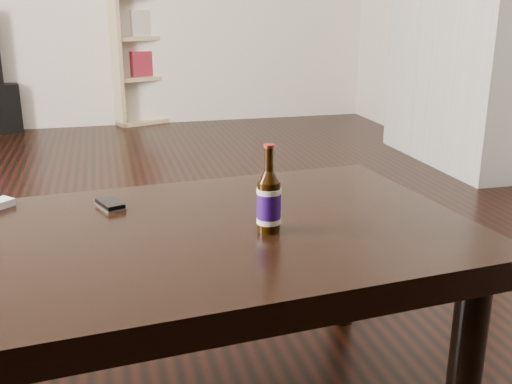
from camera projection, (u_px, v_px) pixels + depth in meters
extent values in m
cube|color=black|center=(66.00, 278.00, 2.30)|extent=(5.00, 6.00, 0.01)
cube|color=tan|center=(111.00, 39.00, 4.93)|extent=(0.16, 0.34, 1.44)
cube|color=tan|center=(189.00, 36.00, 5.34)|extent=(0.16, 0.34, 1.44)
cube|color=tan|center=(156.00, 118.00, 5.35)|extent=(0.85, 0.61, 0.03)
cube|color=tan|center=(143.00, 36.00, 5.26)|extent=(0.73, 0.32, 1.44)
cube|color=tan|center=(153.00, 76.00, 5.23)|extent=(0.78, 0.56, 0.03)
cube|color=tan|center=(151.00, 37.00, 5.13)|extent=(0.78, 0.56, 0.03)
cube|color=maroon|center=(142.00, 63.00, 5.12)|extent=(0.33, 0.30, 0.21)
cube|color=navy|center=(167.00, 63.00, 5.26)|extent=(0.25, 0.27, 0.19)
cube|color=#B8B1A1|center=(146.00, 23.00, 5.05)|extent=(0.39, 0.33, 0.21)
cube|color=black|center=(184.00, 245.00, 1.38)|extent=(1.41, 0.90, 0.07)
cylinder|color=black|center=(466.00, 361.00, 1.37)|extent=(0.08, 0.08, 0.44)
cylinder|color=black|center=(343.00, 260.00, 1.91)|extent=(0.08, 0.08, 0.44)
cylinder|color=black|center=(269.00, 207.00, 1.35)|extent=(0.06, 0.06, 0.12)
cylinder|color=#1F074B|center=(269.00, 206.00, 1.35)|extent=(0.06, 0.06, 0.07)
cylinder|color=beige|center=(269.00, 191.00, 1.34)|extent=(0.06, 0.06, 0.01)
cylinder|color=beige|center=(269.00, 220.00, 1.36)|extent=(0.06, 0.06, 0.01)
cone|color=black|center=(269.00, 176.00, 1.33)|extent=(0.06, 0.06, 0.03)
cylinder|color=black|center=(269.00, 159.00, 1.32)|extent=(0.02, 0.02, 0.05)
cylinder|color=maroon|center=(269.00, 146.00, 1.31)|extent=(0.03, 0.03, 0.01)
cube|color=#AEAEB1|center=(110.00, 206.00, 1.53)|extent=(0.08, 0.11, 0.01)
cube|color=black|center=(110.00, 204.00, 1.53)|extent=(0.07, 0.10, 0.01)
cylinder|color=#AEAEB1|center=(114.00, 205.00, 1.50)|extent=(0.02, 0.02, 0.00)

